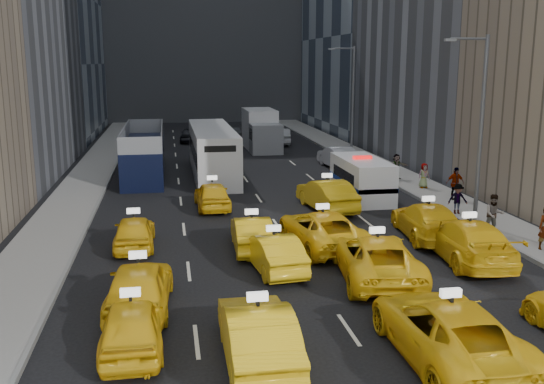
{
  "coord_description": "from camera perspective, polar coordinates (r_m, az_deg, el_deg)",
  "views": [
    {
      "loc": [
        -5.1,
        -14.09,
        7.79
      ],
      "look_at": [
        -0.52,
        12.41,
        2.0
      ],
      "focal_mm": 40.0,
      "sensor_mm": 36.0,
      "label": 1
    }
  ],
  "objects": [
    {
      "name": "taxi_11",
      "position": [
        25.36,
        17.94,
        -4.37
      ],
      "size": [
        2.88,
        5.96,
        1.67
      ],
      "primitive_type": "imported",
      "rotation": [
        0.0,
        0.0,
        3.05
      ],
      "color": "yellow",
      "rests_on": "ground"
    },
    {
      "name": "streetlight_far",
      "position": [
        48.33,
        7.48,
        8.65
      ],
      "size": [
        2.15,
        0.22,
        9.0
      ],
      "color": "#595B60",
      "rests_on": "ground"
    },
    {
      "name": "misc_car_2",
      "position": [
        61.03,
        -3.69,
        5.47
      ],
      "size": [
        1.99,
        4.89,
        1.42
      ],
      "primitive_type": "imported",
      "rotation": [
        0.0,
        0.0,
        3.14
      ],
      "color": "slate",
      "rests_on": "ground"
    },
    {
      "name": "pedestrian_3",
      "position": [
        35.69,
        16.85,
        0.78
      ],
      "size": [
        1.1,
        0.53,
        1.85
      ],
      "primitive_type": "imported",
      "rotation": [
        0.0,
        0.0,
        -0.03
      ],
      "color": "gray",
      "rests_on": "sidewalk_east"
    },
    {
      "name": "taxi_17",
      "position": [
        32.53,
        5.17,
        -0.25
      ],
      "size": [
        2.4,
        5.22,
        1.66
      ],
      "primitive_type": "imported",
      "rotation": [
        0.0,
        0.0,
        3.27
      ],
      "color": "yellow",
      "rests_on": "ground"
    },
    {
      "name": "pedestrian_2",
      "position": [
        32.42,
        17.07,
        -0.61
      ],
      "size": [
        1.06,
        0.57,
        1.55
      ],
      "primitive_type": "imported",
      "rotation": [
        0.0,
        0.0,
        -0.16
      ],
      "color": "gray",
      "rests_on": "sidewalk_east"
    },
    {
      "name": "nypd_van",
      "position": [
        35.46,
        8.44,
        1.2
      ],
      "size": [
        2.75,
        5.99,
        2.5
      ],
      "rotation": [
        0.0,
        0.0,
        -0.08
      ],
      "color": "white",
      "rests_on": "ground"
    },
    {
      "name": "streetlight_near",
      "position": [
        29.88,
        18.9,
        5.99
      ],
      "size": [
        2.15,
        0.22,
        9.0
      ],
      "color": "#595B60",
      "rests_on": "ground"
    },
    {
      "name": "taxi_16",
      "position": [
        32.84,
        -5.64,
        -0.3
      ],
      "size": [
        1.88,
        4.39,
        1.48
      ],
      "primitive_type": "imported",
      "rotation": [
        0.0,
        0.0,
        3.17
      ],
      "color": "yellow",
      "rests_on": "ground"
    },
    {
      "name": "curb_west",
      "position": [
        40.03,
        -15.29,
        0.63
      ],
      "size": [
        0.15,
        90.0,
        0.18
      ],
      "primitive_type": "cube",
      "color": "slate",
      "rests_on": "ground"
    },
    {
      "name": "taxi_14",
      "position": [
        25.97,
        4.75,
        -3.52
      ],
      "size": [
        3.16,
        5.93,
        1.59
      ],
      "primitive_type": "imported",
      "rotation": [
        0.0,
        0.0,
        3.24
      ],
      "color": "yellow",
      "rests_on": "ground"
    },
    {
      "name": "taxi_15",
      "position": [
        28.14,
        14.41,
        -2.63
      ],
      "size": [
        2.85,
        5.71,
        1.59
      ],
      "primitive_type": "imported",
      "rotation": [
        0.0,
        0.0,
        3.03
      ],
      "color": "yellow",
      "rests_on": "ground"
    },
    {
      "name": "misc_car_0",
      "position": [
        45.69,
        6.2,
        3.31
      ],
      "size": [
        2.08,
        5.07,
        1.63
      ],
      "primitive_type": "imported",
      "rotation": [
        0.0,
        0.0,
        3.21
      ],
      "color": "#B2B4BA",
      "rests_on": "ground"
    },
    {
      "name": "ground",
      "position": [
        16.89,
        9.27,
        -15.5
      ],
      "size": [
        160.0,
        160.0,
        0.0
      ],
      "primitive_type": "plane",
      "color": "black",
      "rests_on": "ground"
    },
    {
      "name": "taxi_6",
      "position": [
        17.14,
        16.25,
        -12.36
      ],
      "size": [
        2.74,
        5.93,
        1.65
      ],
      "primitive_type": "imported",
      "rotation": [
        0.0,
        0.0,
        3.14
      ],
      "color": "yellow",
      "rests_on": "ground"
    },
    {
      "name": "sidewalk_east",
      "position": [
        42.79,
        11.75,
        1.51
      ],
      "size": [
        3.0,
        90.0,
        0.15
      ],
      "primitive_type": "cube",
      "color": "gray",
      "rests_on": "ground"
    },
    {
      "name": "sidewalk_west",
      "position": [
        40.21,
        -17.34,
        0.53
      ],
      "size": [
        3.0,
        90.0,
        0.15
      ],
      "primitive_type": "cube",
      "color": "gray",
      "rests_on": "ground"
    },
    {
      "name": "taxi_8",
      "position": [
        19.86,
        -12.38,
        -8.67
      ],
      "size": [
        2.26,
        4.97,
        1.65
      ],
      "primitive_type": "imported",
      "rotation": [
        0.0,
        0.0,
        3.08
      ],
      "color": "yellow",
      "rests_on": "ground"
    },
    {
      "name": "box_truck",
      "position": [
        55.05,
        -1.03,
        5.86
      ],
      "size": [
        3.54,
        8.02,
        3.55
      ],
      "rotation": [
        0.0,
        0.0,
        0.12
      ],
      "color": "silver",
      "rests_on": "ground"
    },
    {
      "name": "taxi_4",
      "position": [
        17.46,
        -13.04,
        -12.06
      ],
      "size": [
        1.75,
        4.26,
        1.44
      ],
      "primitive_type": "imported",
      "rotation": [
        0.0,
        0.0,
        3.15
      ],
      "color": "yellow",
      "rests_on": "ground"
    },
    {
      "name": "misc_car_1",
      "position": [
        56.49,
        -11.7,
        4.66
      ],
      "size": [
        2.68,
        4.96,
        1.32
      ],
      "primitive_type": "imported",
      "rotation": [
        0.0,
        0.0,
        3.25
      ],
      "color": "black",
      "rests_on": "ground"
    },
    {
      "name": "taxi_9",
      "position": [
        23.12,
        0.14,
        -5.66
      ],
      "size": [
        2.01,
        4.5,
        1.43
      ],
      "primitive_type": "imported",
      "rotation": [
        0.0,
        0.0,
        3.26
      ],
      "color": "yellow",
      "rests_on": "ground"
    },
    {
      "name": "taxi_5",
      "position": [
        16.28,
        -1.37,
        -13.21
      ],
      "size": [
        1.76,
        4.98,
        1.64
      ],
      "primitive_type": "imported",
      "rotation": [
        0.0,
        0.0,
        3.14
      ],
      "color": "yellow",
      "rests_on": "ground"
    },
    {
      "name": "pedestrian_5",
      "position": [
        41.08,
        11.63,
        2.37
      ],
      "size": [
        1.61,
        0.73,
        1.67
      ],
      "primitive_type": "imported",
      "rotation": [
        0.0,
        0.0,
        0.19
      ],
      "color": "gray",
      "rests_on": "sidewalk_east"
    },
    {
      "name": "taxi_12",
      "position": [
        26.47,
        -12.82,
        -3.68
      ],
      "size": [
        1.68,
        4.15,
        1.41
      ],
      "primitive_type": "imported",
      "rotation": [
        0.0,
        0.0,
        3.14
      ],
      "color": "yellow",
      "rests_on": "ground"
    },
    {
      "name": "pedestrian_1",
      "position": [
        29.1,
        20.17,
        -1.98
      ],
      "size": [
        0.96,
        0.64,
        1.82
      ],
      "primitive_type": "imported",
      "rotation": [
        0.0,
        0.0,
        -0.18
      ],
      "color": "gray",
      "rests_on": "sidewalk_east"
    },
    {
      "name": "double_decker",
      "position": [
        42.87,
        -11.96,
        3.68
      ],
      "size": [
        2.92,
        11.64,
        3.37
      ],
      "rotation": [
        0.0,
        0.0,
        0.03
      ],
      "color": "black",
      "rests_on": "ground"
    },
    {
      "name": "taxi_10",
      "position": [
        22.55,
        9.77,
        -6.07
      ],
      "size": [
        3.42,
        6.12,
        1.62
      ],
      "primitive_type": "imported",
      "rotation": [
        0.0,
        0.0,
        3.01
      ],
      "color": "yellow",
      "rests_on": "ground"
    },
    {
      "name": "city_bus",
      "position": [
        42.52,
        -5.63,
        3.81
      ],
      "size": [
        2.95,
        13.0,
        3.35
      ],
      "rotation": [
        0.0,
        0.0,
        -0.02
      ],
      "color": "silver",
      "rests_on": "ground"
    },
    {
      "name": "misc_car_4",
      "position": [
        58.42,
        0.83,
        5.26
      ],
      "size": [
        2.26,
        4.91,
        1.56
      ],
      "primitive_type": "imported",
      "rotation": [
        0.0,
        0.0,
        3.01
      ],
      "color": "#999BA0",
      "rests_on": "ground"
    },
    {
      "name": "pedestrian_4",
      "position": [
        38.53,
        14.11,
        1.52
      ],
      "size": [
        0.77,
        0.45,
        1.54
      ],
      "primitive_type": "imported",
      "rotation": [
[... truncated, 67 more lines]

